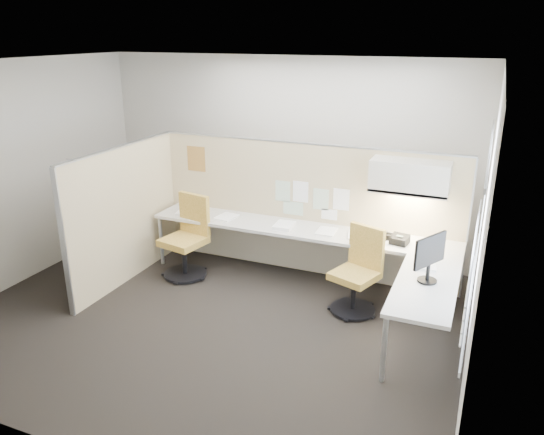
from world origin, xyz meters
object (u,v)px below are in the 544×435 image
at_px(desk, 321,245).
at_px(phone, 399,240).
at_px(monitor, 430,256).
at_px(chair_left, 188,239).
at_px(chair_right, 358,274).

height_order(desk, phone, phone).
distance_m(monitor, phone, 1.04).
xyz_separation_m(monitor, phone, (-0.44, 0.91, -0.23)).
relative_size(desk, chair_left, 3.73).
bearing_deg(phone, monitor, -53.62).
height_order(desk, chair_left, chair_left).
bearing_deg(chair_right, chair_left, -162.19).
relative_size(chair_right, monitor, 2.02).
bearing_deg(desk, chair_left, -171.69).
distance_m(chair_right, phone, 0.65).
relative_size(desk, chair_right, 4.03).
relative_size(chair_right, phone, 4.14).
bearing_deg(chair_left, phone, 18.85).
xyz_separation_m(chair_left, chair_right, (2.32, -0.08, -0.04)).
height_order(chair_right, monitor, monitor).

